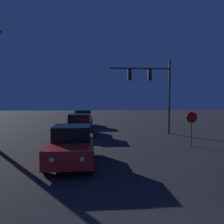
{
  "coord_description": "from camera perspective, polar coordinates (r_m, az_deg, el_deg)",
  "views": [
    {
      "loc": [
        -1.35,
        -2.95,
        2.93
      ],
      "look_at": [
        0.0,
        12.74,
        2.09
      ],
      "focal_mm": 40.0,
      "sensor_mm": 36.0,
      "label": 1
    }
  ],
  "objects": [
    {
      "name": "car_near",
      "position": [
        11.5,
        -9.17,
        -7.53
      ],
      "size": [
        2.01,
        4.78,
        1.7
      ],
      "rotation": [
        0.0,
        0.0,
        3.14
      ],
      "color": "#B21E1E",
      "rests_on": "ground_plane"
    },
    {
      "name": "car_mid",
      "position": [
        20.22,
        -7.42,
        -2.95
      ],
      "size": [
        2.07,
        4.81,
        1.7
      ],
      "rotation": [
        0.0,
        0.0,
        -0.02
      ],
      "color": "black",
      "rests_on": "ground_plane"
    },
    {
      "name": "car_far",
      "position": [
        26.76,
        -6.69,
        -1.48
      ],
      "size": [
        2.09,
        4.82,
        1.7
      ],
      "rotation": [
        0.0,
        0.0,
        3.17
      ],
      "color": "beige",
      "rests_on": "ground_plane"
    },
    {
      "name": "traffic_signal_mast",
      "position": [
        20.84,
        9.57,
        6.22
      ],
      "size": [
        5.08,
        0.3,
        6.12
      ],
      "color": "#4C4C51",
      "rests_on": "ground_plane"
    },
    {
      "name": "stop_sign",
      "position": [
        16.09,
        17.72,
        -2.27
      ],
      "size": [
        0.68,
        0.07,
        2.12
      ],
      "color": "#4C4C51",
      "rests_on": "ground_plane"
    }
  ]
}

